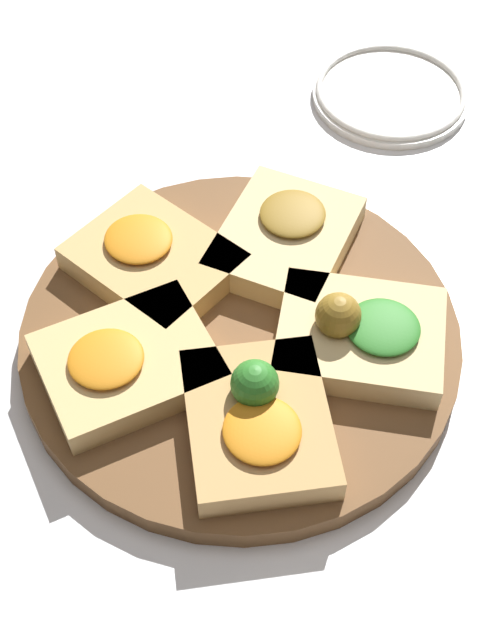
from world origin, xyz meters
TOP-DOWN VIEW (x-y plane):
  - ground_plane at (0.00, 0.00)m, footprint 3.00×3.00m
  - serving_board at (0.00, 0.00)m, footprint 0.43×0.43m
  - focaccia_slice_0 at (-0.04, 0.11)m, footprint 0.17×0.19m
  - focaccia_slice_1 at (-0.12, -0.01)m, footprint 0.16×0.13m
  - focaccia_slice_2 at (-0.04, -0.11)m, footprint 0.17×0.19m
  - focaccia_slice_3 at (0.09, -0.07)m, footprint 0.20×0.19m
  - focaccia_slice_4 at (0.09, 0.06)m, footprint 0.20×0.19m
  - plate_left at (-0.13, 0.41)m, footprint 0.19×0.19m

SIDE VIEW (x-z plane):
  - ground_plane at x=0.00m, z-range 0.00..0.00m
  - plate_left at x=-0.13m, z-range 0.00..0.02m
  - serving_board at x=0.00m, z-range 0.00..0.02m
  - focaccia_slice_0 at x=-0.04m, z-range 0.02..0.06m
  - focaccia_slice_1 at x=-0.12m, z-range 0.02..0.06m
  - focaccia_slice_2 at x=-0.04m, z-range 0.02..0.06m
  - focaccia_slice_3 at x=0.09m, z-range 0.01..0.07m
  - focaccia_slice_4 at x=0.09m, z-range 0.01..0.07m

